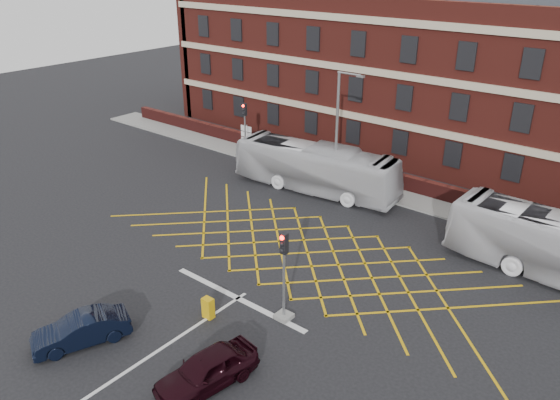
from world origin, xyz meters
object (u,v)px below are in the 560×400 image
Objects in this scene: car_maroon at (207,370)px; traffic_light_near at (284,285)px; utility_cabinet at (208,308)px; direction_signs at (246,135)px; car_navy at (81,330)px; traffic_light_far at (245,135)px; bus_left at (316,168)px; street_lamp at (336,156)px.

traffic_light_near is at bearing 103.75° from car_maroon.
direction_signs is at bearing 127.87° from utility_cabinet.
direction_signs reaches higher than car_navy.
traffic_light_far is (-15.51, 14.49, 0.00)m from traffic_light_near.
car_maroon is at bearing -50.94° from direction_signs.
bus_left is at bearing 123.47° from car_maroon.
traffic_light_far reaches higher than utility_cabinet.
traffic_light_far is (-8.23, 1.99, 0.15)m from bus_left.
traffic_light_far is at bearing 137.97° from car_navy.
traffic_light_near is (5.46, 6.59, 1.12)m from car_navy.
direction_signs is at bearing 128.05° from traffic_light_far.
bus_left is 2.95× the size of car_navy.
utility_cabinet is (4.63, -14.56, -1.12)m from bus_left.
traffic_light_far reaches higher than direction_signs.
utility_cabinet is at bearing -52.14° from traffic_light_far.
traffic_light_near is 4.35× the size of utility_cabinet.
car_navy is 0.92× the size of traffic_light_near.
direction_signs is (-16.26, 15.45, -0.39)m from traffic_light_near.
traffic_light_near is 0.52× the size of street_lamp.
traffic_light_far is (-10.04, 21.07, 1.12)m from car_navy.
bus_left is at bearing 107.66° from utility_cabinet.
bus_left reaches higher than utility_cabinet.
bus_left is 1.96m from street_lamp.
car_navy is 0.48× the size of street_lamp.
street_lamp is 15.10m from utility_cabinet.
bus_left is 19.10m from car_maroon.
car_maroon is 0.50× the size of street_lamp.
bus_left is at bearing -13.59° from traffic_light_far.
direction_signs is (-10.56, 2.90, -1.40)m from street_lamp.
utility_cabinet is at bearing -142.10° from traffic_light_near.
direction_signs is at bearing 138.59° from car_navy.
car_navy is 8.63m from traffic_light_near.
car_navy is at bearing -154.74° from car_maroon.
utility_cabinet is (13.61, -17.51, -0.89)m from direction_signs.
traffic_light_far is at bearing 168.82° from street_lamp.
traffic_light_near is 3.59m from utility_cabinet.
direction_signs reaches higher than car_maroon.
car_navy is at bearing -64.52° from traffic_light_far.
street_lamp reaches higher than traffic_light_near.
car_maroon is 4.17× the size of utility_cabinet.
utility_cabinet is (12.86, -16.55, -1.27)m from traffic_light_far.
bus_left is 1.41× the size of street_lamp.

